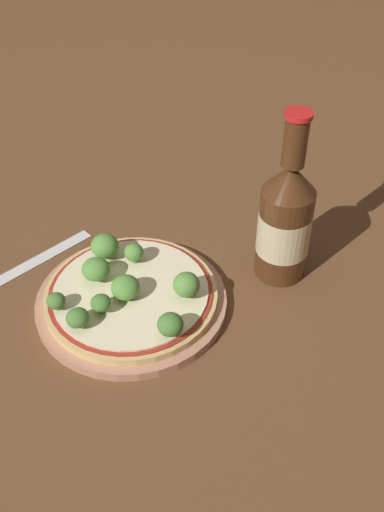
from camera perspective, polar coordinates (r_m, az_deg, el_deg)
name	(u,v)px	position (r m, az deg, el deg)	size (l,w,h in m)	color
ground_plane	(142,311)	(0.76, -4.74, -5.23)	(3.00, 3.00, 0.00)	brown
plate	(130,303)	(0.76, -5.92, -4.46)	(0.24, 0.24, 0.01)	tan
pizza	(129,296)	(0.75, -5.99, -3.77)	(0.22, 0.22, 0.01)	tan
broccoli_floret_0	(78,318)	(0.70, -10.83, -5.82)	(0.03, 0.03, 0.03)	#6B8E51
broccoli_floret_1	(101,303)	(0.71, -8.67, -4.44)	(0.02, 0.02, 0.03)	#6B8E51
broccoli_floret_2	(105,246)	(0.78, -8.31, 0.95)	(0.04, 0.04, 0.04)	#6B8E51
broccoli_floret_3	(186,285)	(0.72, -0.53, -2.76)	(0.03, 0.03, 0.04)	#6B8E51
broccoli_floret_4	(56,301)	(0.73, -12.82, -4.20)	(0.02, 0.02, 0.02)	#6B8E51
broccoli_floret_5	(134,253)	(0.77, -5.54, 0.33)	(0.02, 0.02, 0.03)	#6B8E51
broccoli_floret_6	(170,325)	(0.68, -2.07, -6.55)	(0.03, 0.03, 0.03)	#6B8E51
broccoli_floret_7	(125,287)	(0.73, -6.35, -2.99)	(0.04, 0.04, 0.03)	#6B8E51
broccoli_floret_8	(96,269)	(0.75, -9.13, -1.25)	(0.04, 0.04, 0.03)	#6B8E51
beer_bottle	(285,220)	(0.76, 8.86, 3.40)	(0.07, 0.07, 0.23)	#472814
fork	(40,259)	(0.85, -14.23, -0.24)	(0.04, 0.16, 0.00)	silver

